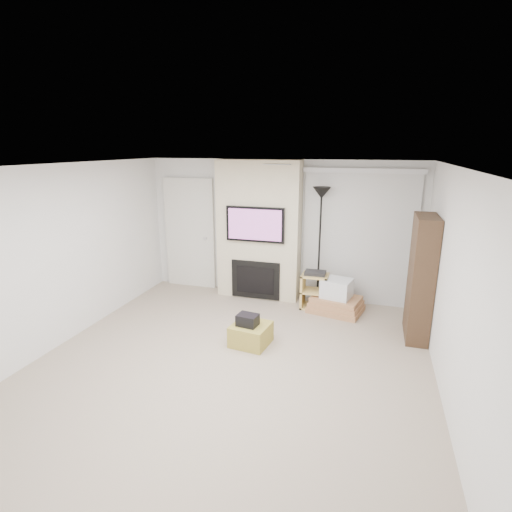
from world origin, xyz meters
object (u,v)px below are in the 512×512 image
(ottoman, at_px, (251,334))
(bookshelf, at_px, (421,278))
(av_stand, at_px, (315,289))
(floor_lamp, at_px, (321,213))
(box_stack, at_px, (336,299))

(ottoman, bearing_deg, bookshelf, 22.68)
(av_stand, bearing_deg, ottoman, -112.41)
(floor_lamp, bearing_deg, av_stand, -94.26)
(bookshelf, bearing_deg, ottoman, -157.32)
(av_stand, distance_m, bookshelf, 1.81)
(ottoman, xyz_separation_m, av_stand, (0.66, 1.59, 0.20))
(floor_lamp, bearing_deg, box_stack, -41.08)
(ottoman, relative_size, box_stack, 0.51)
(ottoman, height_order, av_stand, av_stand)
(floor_lamp, distance_m, av_stand, 1.30)
(ottoman, xyz_separation_m, bookshelf, (2.25, 0.94, 0.75))
(ottoman, height_order, box_stack, box_stack)
(floor_lamp, relative_size, bookshelf, 1.15)
(ottoman, relative_size, av_stand, 0.76)
(av_stand, distance_m, box_stack, 0.41)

